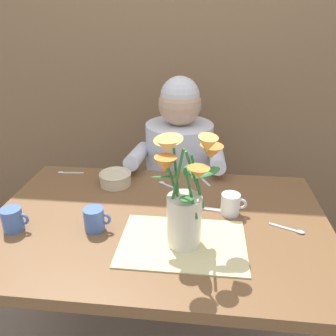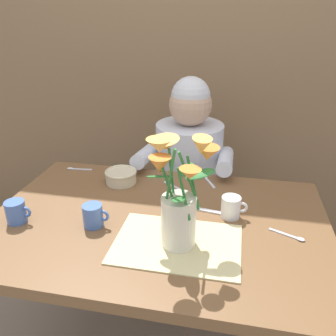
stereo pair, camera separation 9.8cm
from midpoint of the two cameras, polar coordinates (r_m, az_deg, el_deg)
name	(u,v)px [view 1 (the left image)]	position (r m, az deg, el deg)	size (l,w,h in m)	color
wood_panel_backdrop	(182,42)	(2.08, 0.90, 20.14)	(4.00, 0.10, 2.50)	brown
dining_table	(158,242)	(1.29, -3.81, -12.14)	(1.20, 0.80, 0.74)	brown
seated_person	(179,184)	(1.85, 0.25, -2.77)	(0.45, 0.47, 1.14)	#4C4C56
striped_placemat	(183,243)	(1.12, -0.15, -12.37)	(0.40, 0.28, 0.01)	beige
flower_vase	(184,195)	(1.03, -0.03, -4.59)	(0.24, 0.23, 0.37)	silver
ceramic_bowl	(115,178)	(1.48, -10.60, -1.69)	(0.14, 0.14, 0.06)	beige
dinner_knife	(197,207)	(1.30, 2.69, -6.61)	(0.19, 0.02, 0.01)	silver
coffee_cup	(95,219)	(1.20, -14.41, -8.28)	(0.09, 0.07, 0.08)	#476BB7
tea_cup	(13,219)	(1.29, -26.36, -7.70)	(0.09, 0.07, 0.08)	#476BB7
ceramic_mug	(231,204)	(1.26, 8.16, -6.00)	(0.09, 0.07, 0.08)	silver
spoon_0	(166,185)	(1.46, -2.26, -2.80)	(0.10, 0.08, 0.01)	silver
spoon_1	(201,178)	(1.52, 3.71, -1.71)	(0.07, 0.11, 0.01)	silver
spoon_2	(292,230)	(1.23, 17.78, -9.80)	(0.11, 0.06, 0.01)	silver
spoon_3	(66,173)	(1.65, -18.15, -0.76)	(0.12, 0.03, 0.01)	silver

